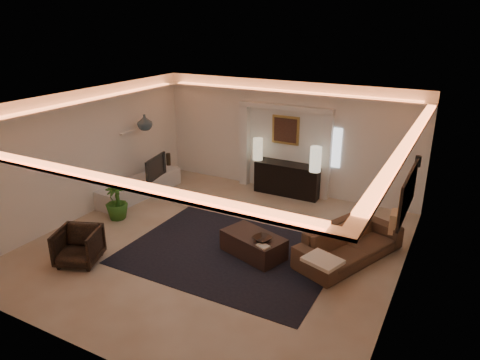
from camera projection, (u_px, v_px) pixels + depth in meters
The scene contains 33 objects.
floor at pixel (218, 244), 9.02m from camera, with size 7.00×7.00×0.00m, color #BDAF9A.
ceiling at pixel (215, 104), 8.01m from camera, with size 7.00×7.00×0.00m, color white.
wall_back at pixel (286, 137), 11.41m from camera, with size 7.00×7.00×0.00m, color white.
wall_front at pixel (76, 261), 5.62m from camera, with size 7.00×7.00×0.00m, color white.
wall_left at pixel (86, 153), 10.06m from camera, with size 7.00×7.00×0.00m, color white.
wall_right at pixel (405, 214), 6.97m from camera, with size 7.00×7.00×0.00m, color white.
cove_soffit at pixel (215, 119), 8.11m from camera, with size 7.00×7.00×0.04m, color silver.
daylight_slit at pixel (336, 148), 10.83m from camera, with size 0.25×0.03×1.00m, color white.
area_rug at pixel (230, 253), 8.68m from camera, with size 4.00×3.00×0.01m, color black.
pilaster_left at pixel (245, 146), 11.96m from camera, with size 0.22×0.20×2.20m, color silver.
pilaster_right at pixel (326, 157), 10.94m from camera, with size 0.22×0.20×2.20m, color silver.
alcove_header at pixel (285, 107), 11.05m from camera, with size 2.52×0.20×0.12m, color silver.
painting_frame at pixel (286, 130), 11.32m from camera, with size 0.74×0.04×0.74m, color tan.
painting_canvas at pixel (285, 130), 11.30m from camera, with size 0.62×0.02×0.62m, color #4C2D1E.
art_panel_frame at pixel (408, 193), 7.15m from camera, with size 0.04×1.64×0.74m, color black.
art_panel_gold at pixel (407, 192), 7.16m from camera, with size 0.02×1.50×0.62m, color tan.
wall_sconce at pixel (418, 161), 8.76m from camera, with size 0.12×0.12×0.22m, color black.
wall_niche at pixel (128, 132), 11.12m from camera, with size 0.10×0.55×0.04m, color silver.
console at pixel (288, 179), 11.48m from camera, with size 1.72×0.54×0.86m, color #2D211C.
lamp_left at pixel (258, 150), 11.57m from camera, with size 0.26×0.26×0.58m, color beige.
lamp_right at pixel (315, 161), 10.68m from camera, with size 0.28×0.28×0.62m, color #F2EDCC.
media_ledge at pixel (140, 187), 11.42m from camera, with size 0.64×2.54×0.48m, color silver.
tv at pixel (152, 168), 11.30m from camera, with size 0.13×1.02×0.59m, color black.
figurine at pixel (168, 159), 12.33m from camera, with size 0.13×0.13×0.34m, color #31271B.
ginger_jar at pixel (145, 122), 11.18m from camera, with size 0.38×0.38×0.40m, color #40596E.
plant at pixel (116, 200), 10.04m from camera, with size 0.50×0.50×0.90m, color #2C611C.
sofa at pixel (350, 243), 8.39m from camera, with size 0.90×2.30×0.67m, color #3A2117.
throw_blanket at pixel (323, 260), 7.37m from camera, with size 0.59×0.48×0.06m, color white.
throw_pillow at pixel (393, 222), 8.77m from camera, with size 0.12×0.42×0.42m, color tan.
coffee_table at pixel (253, 245), 8.56m from camera, with size 1.23×0.67×0.46m, color black.
bowl at pixel (262, 240), 8.24m from camera, with size 0.35×0.35×0.08m, color black.
magazine at pixel (263, 247), 8.05m from camera, with size 0.23×0.17×0.03m, color beige.
armchair at pixel (78, 246), 8.23m from camera, with size 0.75×0.77×0.70m, color black.
Camera 1 is at (4.17, -6.84, 4.38)m, focal length 32.87 mm.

